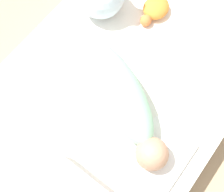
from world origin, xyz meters
TOP-DOWN VIEW (x-y plane):
  - ground_plane at (0.00, 0.00)m, footprint 12.00×12.00m
  - bed_mattress at (0.00, 0.00)m, footprint 1.52×0.87m
  - burp_cloth at (0.05, 0.29)m, footprint 0.22×0.19m
  - swaddled_baby at (-0.02, 0.06)m, footprint 0.34×0.51m
  - turtle_plush at (-0.45, -0.08)m, footprint 0.16×0.11m

SIDE VIEW (x-z plane):
  - ground_plane at x=0.00m, z-range 0.00..0.00m
  - bed_mattress at x=0.00m, z-range 0.00..0.17m
  - burp_cloth at x=0.05m, z-range 0.17..0.19m
  - turtle_plush at x=-0.45m, z-range 0.17..0.23m
  - swaddled_baby at x=-0.02m, z-range 0.17..0.35m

